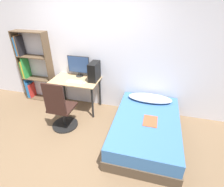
{
  "coord_description": "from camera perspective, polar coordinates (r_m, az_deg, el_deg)",
  "views": [
    {
      "loc": [
        1.32,
        -1.94,
        2.38
      ],
      "look_at": [
        0.59,
        0.83,
        0.75
      ],
      "focal_mm": 28.0,
      "sensor_mm": 36.0,
      "label": 1
    }
  ],
  "objects": [
    {
      "name": "bed",
      "position": [
        3.35,
        10.97,
        -11.21
      ],
      "size": [
        1.18,
        1.82,
        0.44
      ],
      "color": "#4C3D2D",
      "rests_on": "ground_plane"
    },
    {
      "name": "keyboard",
      "position": [
        3.82,
        -12.09,
        3.76
      ],
      "size": [
        0.34,
        0.12,
        0.02
      ],
      "color": "silver",
      "rests_on": "desk"
    },
    {
      "name": "office_chair",
      "position": [
        3.55,
        -16.33,
        -5.55
      ],
      "size": [
        0.52,
        0.52,
        1.06
      ],
      "color": "black",
      "rests_on": "ground_plane"
    },
    {
      "name": "desk",
      "position": [
        3.99,
        -11.71,
        2.91
      ],
      "size": [
        1.04,
        0.61,
        0.75
      ],
      "color": "tan",
      "rests_on": "ground_plane"
    },
    {
      "name": "pc_tower",
      "position": [
        3.78,
        -5.81,
        7.18
      ],
      "size": [
        0.17,
        0.37,
        0.4
      ],
      "color": "black",
      "rests_on": "desk"
    },
    {
      "name": "ground_plane",
      "position": [
        3.34,
        -14.21,
        -16.95
      ],
      "size": [
        14.0,
        14.0,
        0.0
      ],
      "primitive_type": "plane",
      "color": "brown"
    },
    {
      "name": "pillow",
      "position": [
        3.72,
        12.28,
        -1.5
      ],
      "size": [
        0.9,
        0.36,
        0.11
      ],
      "color": "#B2B7C6",
      "rests_on": "bed"
    },
    {
      "name": "mouse",
      "position": [
        3.73,
        -9.03,
        3.42
      ],
      "size": [
        0.06,
        0.09,
        0.02
      ],
      "color": "silver",
      "rests_on": "desk"
    },
    {
      "name": "magazine",
      "position": [
        3.17,
        12.39,
        -8.78
      ],
      "size": [
        0.24,
        0.32,
        0.01
      ],
      "color": "#B24C2D",
      "rests_on": "bed"
    },
    {
      "name": "bookshelf",
      "position": [
        4.71,
        -25.03,
        7.46
      ],
      "size": [
        0.8,
        0.25,
        1.69
      ],
      "color": "brown",
      "rests_on": "ground_plane"
    },
    {
      "name": "monitor",
      "position": [
        4.0,
        -10.86,
        9.0
      ],
      "size": [
        0.51,
        0.17,
        0.47
      ],
      "color": "black",
      "rests_on": "desk"
    },
    {
      "name": "wall_back",
      "position": [
        3.91,
        -5.85,
        12.66
      ],
      "size": [
        8.0,
        0.05,
        2.5
      ],
      "color": "silver",
      "rests_on": "ground_plane"
    }
  ]
}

